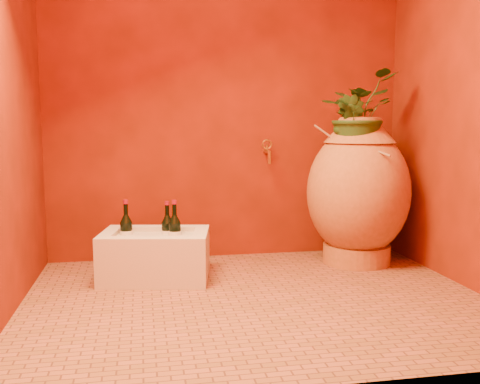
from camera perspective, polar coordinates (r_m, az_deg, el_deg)
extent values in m
plane|color=brown|center=(2.97, 1.78, -11.33)|extent=(2.50, 2.50, 0.00)
cube|color=#541704|center=(3.81, -1.40, 11.83)|extent=(2.50, 0.02, 2.50)
cube|color=#541704|center=(2.84, -24.24, 12.76)|extent=(0.02, 2.00, 2.50)
cube|color=#541704|center=(3.33, 23.90, 11.88)|extent=(0.02, 2.00, 2.50)
cylinder|color=#B26932|center=(3.78, 12.31, -6.39)|extent=(0.56, 0.56, 0.13)
ellipsoid|color=#B26932|center=(3.70, 12.49, -0.02)|extent=(0.85, 0.85, 0.87)
cone|color=#B26932|center=(3.68, 12.66, 6.19)|extent=(0.58, 0.58, 0.13)
torus|color=#B26932|center=(3.68, 12.69, 7.37)|extent=(0.36, 0.36, 0.05)
cylinder|color=olive|center=(3.60, 11.75, 4.26)|extent=(0.46, 0.20, 0.36)
cylinder|color=olive|center=(3.56, 13.08, 4.80)|extent=(0.16, 0.46, 0.12)
cylinder|color=olive|center=(3.65, 14.58, 5.10)|extent=(0.13, 0.35, 0.25)
cube|color=beige|center=(3.33, -9.01, -6.94)|extent=(0.71, 0.54, 0.27)
cube|color=beige|center=(3.47, -9.14, -3.85)|extent=(0.64, 0.19, 0.03)
cube|color=beige|center=(3.13, -8.98, -5.08)|extent=(0.64, 0.19, 0.03)
cube|color=beige|center=(3.30, -13.91, -4.54)|extent=(0.13, 0.28, 0.03)
cube|color=beige|center=(3.32, -4.23, -4.30)|extent=(0.13, 0.28, 0.03)
cylinder|color=black|center=(3.33, -6.96, -4.81)|extent=(0.07, 0.07, 0.18)
cone|color=black|center=(3.30, -6.99, -2.87)|extent=(0.07, 0.07, 0.05)
cylinder|color=black|center=(3.29, -7.01, -1.85)|extent=(0.03, 0.03, 0.07)
cylinder|color=maroon|center=(3.29, -7.02, -1.08)|extent=(0.03, 0.03, 0.02)
cylinder|color=silver|center=(3.33, -6.96, -4.81)|extent=(0.08, 0.08, 0.08)
cylinder|color=black|center=(3.38, -7.73, -4.69)|extent=(0.07, 0.07, 0.17)
cone|color=black|center=(3.36, -7.77, -2.86)|extent=(0.07, 0.07, 0.05)
cylinder|color=black|center=(3.35, -7.78, -1.90)|extent=(0.02, 0.02, 0.07)
cylinder|color=maroon|center=(3.34, -7.80, -1.18)|extent=(0.03, 0.03, 0.02)
cylinder|color=silver|center=(3.38, -7.73, -4.69)|extent=(0.08, 0.08, 0.08)
cylinder|color=black|center=(3.39, -12.01, -4.69)|extent=(0.07, 0.07, 0.18)
cone|color=black|center=(3.37, -12.07, -2.79)|extent=(0.07, 0.07, 0.05)
cylinder|color=black|center=(3.36, -12.09, -1.79)|extent=(0.03, 0.03, 0.07)
cylinder|color=maroon|center=(3.35, -12.11, -1.04)|extent=(0.03, 0.03, 0.02)
cylinder|color=silver|center=(3.39, -12.01, -4.69)|extent=(0.08, 0.08, 0.08)
cylinder|color=#AC8127|center=(3.79, 2.90, 4.32)|extent=(0.02, 0.14, 0.02)
cylinder|color=#AC8127|center=(3.72, 3.15, 3.63)|extent=(0.02, 0.02, 0.08)
torus|color=#AC8127|center=(3.78, 2.90, 5.10)|extent=(0.07, 0.01, 0.07)
cylinder|color=#AC8127|center=(3.79, 2.90, 4.71)|extent=(0.01, 0.01, 0.05)
imported|color=#204117|center=(3.65, 12.44, 8.15)|extent=(0.66, 0.65, 0.56)
imported|color=#204117|center=(3.58, 11.52, 7.12)|extent=(0.25, 0.27, 0.38)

